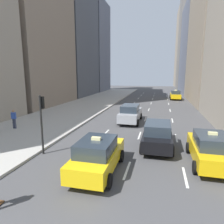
% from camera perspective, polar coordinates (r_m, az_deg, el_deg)
% --- Properties ---
extents(sidewalk_left, '(8.00, 66.00, 0.15)m').
position_cam_1_polar(sidewalk_left, '(30.79, -7.53, 1.90)').
color(sidewalk_left, '#ADAAA3').
rests_on(sidewalk_left, ground).
extents(lane_markings, '(5.72, 56.00, 0.01)m').
position_cam_1_polar(lane_markings, '(24.84, 10.06, -0.49)').
color(lane_markings, white).
rests_on(lane_markings, ground).
extents(building_row_left, '(6.00, 56.83, 31.82)m').
position_cam_1_polar(building_row_left, '(39.09, -15.41, 22.88)').
color(building_row_left, gray).
rests_on(building_row_left, ground).
extents(building_row_right, '(6.00, 89.04, 33.92)m').
position_cam_1_polar(building_row_right, '(48.73, 24.43, 19.85)').
color(building_row_right, gray).
rests_on(building_row_right, ground).
extents(taxi_lead, '(2.02, 4.40, 1.87)m').
position_cam_1_polar(taxi_lead, '(12.05, 26.26, -9.43)').
color(taxi_lead, yellow).
rests_on(taxi_lead, ground).
extents(taxi_second, '(2.02, 4.40, 1.87)m').
position_cam_1_polar(taxi_second, '(10.10, -4.10, -12.17)').
color(taxi_second, yellow).
rests_on(taxi_second, ground).
extents(taxi_third, '(2.02, 4.40, 1.87)m').
position_cam_1_polar(taxi_third, '(39.84, 17.66, 4.68)').
color(taxi_third, yellow).
rests_on(taxi_third, ground).
extents(sedan_black_near, '(2.02, 4.68, 1.73)m').
position_cam_1_polar(sedan_black_near, '(13.63, 12.85, -6.26)').
color(sedan_black_near, black).
rests_on(sedan_black_near, ground).
extents(sedan_silver_behind, '(2.02, 4.83, 1.79)m').
position_cam_1_polar(sedan_silver_behind, '(20.17, 5.26, -0.37)').
color(sedan_silver_behind, '#9EA0A5').
rests_on(sedan_silver_behind, ground).
extents(pedestrian_far_walking, '(0.36, 0.22, 1.65)m').
position_cam_1_polar(pedestrian_far_walking, '(19.20, -26.24, -1.56)').
color(pedestrian_far_walking, '#383D51').
rests_on(pedestrian_far_walking, sidewalk_left).
extents(traffic_light_pole, '(0.24, 0.42, 3.60)m').
position_cam_1_polar(traffic_light_pole, '(12.60, -19.45, -0.83)').
color(traffic_light_pole, black).
rests_on(traffic_light_pole, ground).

